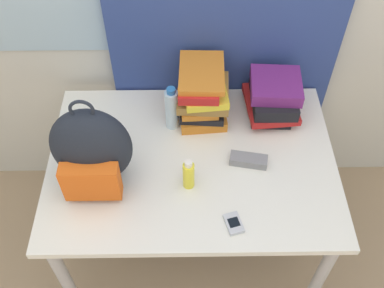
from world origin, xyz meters
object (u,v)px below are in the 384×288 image
sports_bottle (195,106)px  book_stack_center (273,97)px  cell_phone (234,223)px  sunglasses_case (248,160)px  book_stack_left (202,93)px  sunscreen_bottle (189,175)px  water_bottle (172,109)px  backpack (92,150)px

sports_bottle → book_stack_center: bearing=11.3°
cell_phone → sunglasses_case: bearing=74.2°
cell_phone → book_stack_left: bearing=100.4°
book_stack_left → sunglasses_case: size_ratio=1.84×
book_stack_left → sunscreen_bottle: 0.39m
sunglasses_case → water_bottle: bearing=145.7°
cell_phone → sunglasses_case: (0.08, 0.28, 0.01)m
sunscreen_bottle → sunglasses_case: 0.27m
book_stack_center → water_bottle: bearing=-170.0°
cell_phone → sports_bottle: bearing=104.8°
water_bottle → cell_phone: (0.23, -0.49, -0.09)m
sunscreen_bottle → sports_bottle: bearing=84.8°
book_stack_left → sunscreen_bottle: book_stack_left is taller
book_stack_left → cell_phone: bearing=-79.6°
sports_bottle → backpack: bearing=-143.5°
water_bottle → sunglasses_case: 0.38m
backpack → sunglasses_case: 0.62m
book_stack_center → cell_phone: 0.61m
book_stack_left → backpack: bearing=-140.2°
book_stack_left → water_bottle: bearing=-151.4°
cell_phone → book_stack_center: bearing=70.2°
book_stack_left → sunglasses_case: book_stack_left is taller
backpack → cell_phone: backpack is taller
sports_bottle → sunglasses_case: (0.21, -0.22, -0.09)m
water_bottle → sports_bottle: size_ratio=0.95×
book_stack_center → water_bottle: size_ratio=1.26×
sports_bottle → water_bottle: bearing=-174.8°
water_bottle → sunscreen_bottle: bearing=-78.0°
backpack → cell_phone: size_ratio=4.27×
cell_phone → backpack: bearing=157.2°
book_stack_left → cell_phone: size_ratio=2.96×
book_stack_left → sports_bottle: size_ratio=1.28×
cell_phone → sunscreen_bottle: bearing=132.3°
book_stack_left → book_stack_center: book_stack_left is taller
water_bottle → sunscreen_bottle: 0.32m
book_stack_left → water_bottle: 0.15m
book_stack_left → sports_bottle: bearing=-116.4°
sports_bottle → book_stack_left: bearing=63.6°
backpack → book_stack_left: backpack is taller
sunglasses_case → sunscreen_bottle: bearing=-156.8°
book_stack_center → sports_bottle: bearing=-168.7°
backpack → sunglasses_case: bearing=6.2°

